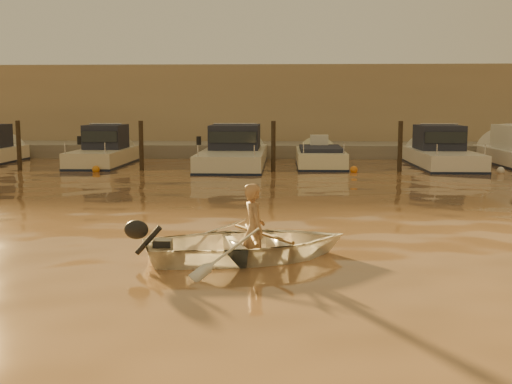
{
  "coord_description": "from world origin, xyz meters",
  "views": [
    {
      "loc": [
        0.22,
        -11.68,
        2.65
      ],
      "look_at": [
        -0.38,
        2.18,
        0.75
      ],
      "focal_mm": 45.0,
      "sensor_mm": 36.0,
      "label": 1
    }
  ],
  "objects_px": {
    "moored_boat_2": "(234,151)",
    "person": "(254,229)",
    "moored_boat_1": "(103,151)",
    "waterfront_building": "(280,108)",
    "moored_boat_3": "(320,161)",
    "dinghy": "(249,244)",
    "moored_boat_4": "(442,152)"
  },
  "relations": [
    {
      "from": "dinghy",
      "to": "moored_boat_4",
      "type": "distance_m",
      "value": 18.36
    },
    {
      "from": "person",
      "to": "moored_boat_2",
      "type": "distance_m",
      "value": 16.88
    },
    {
      "from": "person",
      "to": "moored_boat_2",
      "type": "height_order",
      "value": "moored_boat_2"
    },
    {
      "from": "waterfront_building",
      "to": "person",
      "type": "bearing_deg",
      "value": -90.6
    },
    {
      "from": "dinghy",
      "to": "waterfront_building",
      "type": "height_order",
      "value": "waterfront_building"
    },
    {
      "from": "person",
      "to": "moored_boat_1",
      "type": "distance_m",
      "value": 18.35
    },
    {
      "from": "moored_boat_1",
      "to": "moored_boat_3",
      "type": "height_order",
      "value": "moored_boat_1"
    },
    {
      "from": "moored_boat_1",
      "to": "waterfront_building",
      "type": "bearing_deg",
      "value": 55.05
    },
    {
      "from": "person",
      "to": "moored_boat_3",
      "type": "xyz_separation_m",
      "value": [
        2.08,
        16.79,
        -0.28
      ]
    },
    {
      "from": "moored_boat_2",
      "to": "moored_boat_3",
      "type": "height_order",
      "value": "moored_boat_2"
    },
    {
      "from": "moored_boat_3",
      "to": "waterfront_building",
      "type": "height_order",
      "value": "waterfront_building"
    },
    {
      "from": "moored_boat_3",
      "to": "waterfront_building",
      "type": "bearing_deg",
      "value": 99.24
    },
    {
      "from": "moored_boat_2",
      "to": "moored_boat_3",
      "type": "bearing_deg",
      "value": 0.0
    },
    {
      "from": "moored_boat_4",
      "to": "waterfront_building",
      "type": "height_order",
      "value": "waterfront_building"
    },
    {
      "from": "person",
      "to": "waterfront_building",
      "type": "xyz_separation_m",
      "value": [
        0.29,
        27.79,
        1.9
      ]
    },
    {
      "from": "moored_boat_2",
      "to": "waterfront_building",
      "type": "height_order",
      "value": "waterfront_building"
    },
    {
      "from": "moored_boat_1",
      "to": "waterfront_building",
      "type": "distance_m",
      "value": 13.54
    },
    {
      "from": "dinghy",
      "to": "moored_boat_2",
      "type": "xyz_separation_m",
      "value": [
        -1.56,
        16.82,
        0.38
      ]
    },
    {
      "from": "moored_boat_1",
      "to": "dinghy",
      "type": "bearing_deg",
      "value": -66.54
    },
    {
      "from": "moored_boat_3",
      "to": "moored_boat_2",
      "type": "bearing_deg",
      "value": 180.0
    },
    {
      "from": "dinghy",
      "to": "waterfront_building",
      "type": "xyz_separation_m",
      "value": [
        0.38,
        27.82,
        2.15
      ]
    },
    {
      "from": "person",
      "to": "moored_boat_1",
      "type": "xyz_separation_m",
      "value": [
        -7.4,
        16.79,
        0.12
      ]
    },
    {
      "from": "dinghy",
      "to": "waterfront_building",
      "type": "distance_m",
      "value": 27.91
    },
    {
      "from": "moored_boat_2",
      "to": "moored_boat_3",
      "type": "distance_m",
      "value": 3.75
    },
    {
      "from": "moored_boat_2",
      "to": "person",
      "type": "bearing_deg",
      "value": -84.38
    },
    {
      "from": "moored_boat_1",
      "to": "person",
      "type": "bearing_deg",
      "value": -66.23
    },
    {
      "from": "moored_boat_2",
      "to": "moored_boat_1",
      "type": "bearing_deg",
      "value": 180.0
    },
    {
      "from": "moored_boat_4",
      "to": "moored_boat_1",
      "type": "bearing_deg",
      "value": 180.0
    },
    {
      "from": "dinghy",
      "to": "moored_boat_4",
      "type": "height_order",
      "value": "moored_boat_4"
    },
    {
      "from": "moored_boat_4",
      "to": "waterfront_building",
      "type": "relative_size",
      "value": 0.15
    },
    {
      "from": "person",
      "to": "moored_boat_2",
      "type": "xyz_separation_m",
      "value": [
        -1.65,
        16.79,
        0.12
      ]
    },
    {
      "from": "person",
      "to": "moored_boat_4",
      "type": "bearing_deg",
      "value": -41.21
    }
  ]
}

